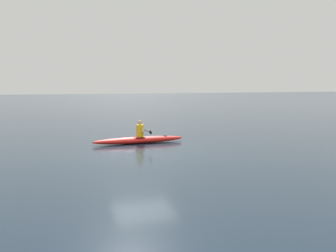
% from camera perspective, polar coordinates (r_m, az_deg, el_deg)
% --- Properties ---
extents(ground_plane, '(160.00, 160.00, 0.00)m').
position_cam_1_polar(ground_plane, '(15.37, -3.82, -4.10)').
color(ground_plane, '#1E2D3D').
extents(kayak, '(4.46, 0.96, 0.31)m').
position_cam_1_polar(kayak, '(17.74, -4.46, -2.13)').
color(kayak, red).
rests_on(kayak, ground).
extents(kayaker, '(0.46, 2.38, 0.78)m').
position_cam_1_polar(kayaker, '(17.69, -4.25, -0.56)').
color(kayaker, yellow).
rests_on(kayaker, kayak).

